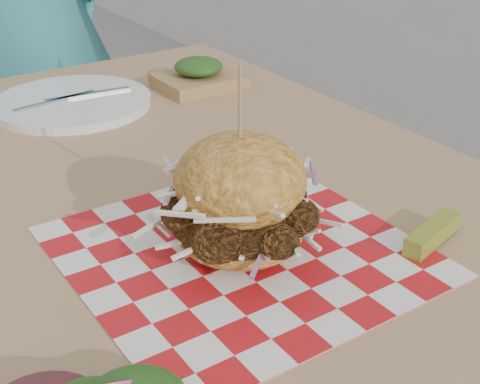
{
  "coord_description": "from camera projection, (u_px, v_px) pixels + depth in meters",
  "views": [
    {
      "loc": [
        -0.09,
        -0.76,
        1.15
      ],
      "look_at": [
        0.26,
        -0.24,
        0.82
      ],
      "focal_mm": 50.0,
      "sensor_mm": 36.0,
      "label": 1
    }
  ],
  "objects": [
    {
      "name": "place_setting",
      "position": [
        73.0,
        102.0,
        1.15
      ],
      "size": [
        0.27,
        0.27,
        0.02
      ],
      "color": "white",
      "rests_on": "patio_table"
    },
    {
      "name": "paper_liner",
      "position": [
        240.0,
        251.0,
        0.74
      ],
      "size": [
        0.36,
        0.36,
        0.0
      ],
      "primitive_type": "cube",
      "color": "red",
      "rests_on": "patio_table"
    },
    {
      "name": "patio_table",
      "position": [
        181.0,
        239.0,
        0.92
      ],
      "size": [
        0.8,
        1.2,
        0.75
      ],
      "color": "tan",
      "rests_on": "ground"
    },
    {
      "name": "pickle_spear",
      "position": [
        432.0,
        234.0,
        0.75
      ],
      "size": [
        0.1,
        0.05,
        0.02
      ],
      "primitive_type": "cube",
      "rotation": [
        0.0,
        0.0,
        0.26
      ],
      "color": "olive",
      "rests_on": "paper_liner"
    },
    {
      "name": "kraft_tray",
      "position": [
        199.0,
        76.0,
        1.23
      ],
      "size": [
        0.15,
        0.12,
        0.06
      ],
      "color": "#9D7A47",
      "rests_on": "patio_table"
    },
    {
      "name": "sandwich",
      "position": [
        240.0,
        204.0,
        0.71
      ],
      "size": [
        0.19,
        0.19,
        0.21
      ],
      "color": "gold",
      "rests_on": "paper_liner"
    }
  ]
}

